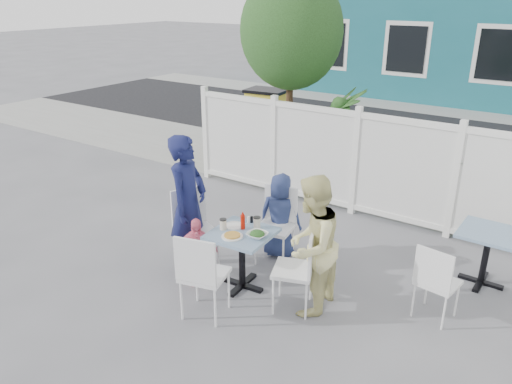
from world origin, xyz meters
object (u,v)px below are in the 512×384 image
Objects in this scene: chair_near at (201,271)px; woman at (311,246)px; man at (188,205)px; chair_right at (301,263)px; toddler at (197,251)px; boy at (280,216)px; spare_table at (488,243)px; main_table at (242,245)px; chair_left at (193,222)px; utility_cabinet at (266,125)px; chair_back at (277,219)px.

woman is (0.84, 0.79, 0.19)m from chair_near.
chair_near is 1.11m from man.
chair_right is 1.28m from toddler.
toddler is at bearing 80.46° from chair_right.
chair_right is at bearing 115.88° from boy.
chair_near reaches higher than spare_table.
main_table is 0.64× the size of boy.
chair_left is at bearing -95.28° from woman.
main_table is 0.74× the size of chair_right.
chair_left reaches higher than main_table.
main_table is 0.88m from woman.
utility_cabinet is at bearing 17.00° from chair_right.
chair_left is 1.11m from boy.
chair_back is (0.78, 0.71, -0.02)m from chair_left.
woman is (0.87, -0.74, 0.21)m from chair_back.
utility_cabinet reaches higher than chair_right.
man reaches higher than main_table.
chair_right is (3.22, -4.26, -0.12)m from utility_cabinet.
chair_back is (-2.32, -0.85, 0.03)m from spare_table.
utility_cabinet is 4.59m from man.
man is 2.05× the size of toddler.
woman is 1.25m from boy.
chair_left reaches higher than toddler.
chair_back is 1.15× the size of toddler.
spare_table is at bearing -7.98° from toddler.
spare_table is 0.82× the size of toddler.
chair_near is 1.63m from boy.
chair_left is 1.01× the size of chair_near.
chair_right is 1.58m from man.
chair_left is 1.15m from chair_near.
main_table is at bearing -144.36° from spare_table.
utility_cabinet is 4.24m from chair_back.
man is at bearing 35.07° from chair_left.
toddler is (-1.33, -0.29, -0.35)m from woman.
chair_right is at bearing -103.08° from man.
chair_right is 0.62× the size of woman.
spare_table is 0.45× the size of woman.
boy reaches higher than chair_near.
chair_right is at bearing 0.12° from main_table.
utility_cabinet is at bearing 101.55° from chair_near.
chair_back reaches higher than chair_right.
spare_table is 3.47m from chair_left.
man reaches higher than chair_back.
main_table is 1.04× the size of spare_table.
woman is at bearing -132.41° from spare_table.
chair_right reaches higher than main_table.
toddler is at bearing 119.95° from chair_near.
spare_table is at bearing -34.90° from utility_cabinet.
boy is at bearing 22.07° from chair_right.
man is at bearing 36.52° from chair_back.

